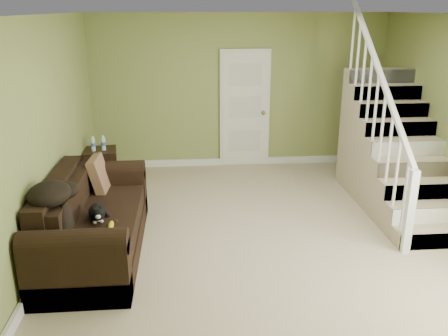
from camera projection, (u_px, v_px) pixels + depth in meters
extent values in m
cube|color=tan|center=(263.00, 233.00, 5.93)|extent=(5.00, 5.50, 0.01)
cube|color=white|center=(269.00, 14.00, 5.09)|extent=(5.00, 5.50, 0.01)
cube|color=#83904D|center=(239.00, 92.00, 8.10)|extent=(5.00, 0.04, 2.60)
cube|color=#83904D|center=(339.00, 243.00, 2.91)|extent=(5.00, 0.04, 2.60)
cube|color=#83904D|center=(45.00, 136.00, 5.31)|extent=(0.04, 5.50, 2.60)
cube|color=white|center=(238.00, 161.00, 8.47)|extent=(5.00, 0.04, 0.12)
cube|color=white|center=(60.00, 236.00, 5.71)|extent=(0.04, 5.50, 0.12)
cube|color=white|center=(245.00, 109.00, 8.17)|extent=(0.86, 0.05, 2.02)
cube|color=white|center=(245.00, 110.00, 8.15)|extent=(0.78, 0.04, 1.96)
sphere|color=olive|center=(264.00, 113.00, 8.15)|extent=(0.07, 0.07, 0.07)
cube|color=tan|center=(436.00, 236.00, 5.61)|extent=(1.00, 0.27, 0.20)
cylinder|color=white|center=(405.00, 194.00, 5.40)|extent=(0.04, 0.04, 0.90)
cube|color=tan|center=(426.00, 219.00, 5.83)|extent=(1.00, 0.27, 0.40)
cylinder|color=white|center=(397.00, 170.00, 5.59)|extent=(0.04, 0.04, 0.90)
cube|color=tan|center=(417.00, 203.00, 6.06)|extent=(1.00, 0.27, 0.60)
cylinder|color=white|center=(389.00, 147.00, 5.78)|extent=(0.04, 0.04, 0.90)
cube|color=tan|center=(408.00, 188.00, 6.28)|extent=(1.00, 0.27, 0.80)
cylinder|color=white|center=(382.00, 126.00, 5.97)|extent=(0.04, 0.04, 0.90)
cube|color=tan|center=(400.00, 174.00, 6.50)|extent=(1.00, 0.27, 1.00)
cylinder|color=white|center=(376.00, 106.00, 6.16)|extent=(0.04, 0.04, 0.90)
cube|color=tan|center=(393.00, 161.00, 6.72)|extent=(1.00, 0.27, 1.20)
cylinder|color=white|center=(370.00, 88.00, 6.35)|extent=(0.04, 0.04, 0.90)
cube|color=tan|center=(386.00, 149.00, 6.95)|extent=(1.00, 0.27, 1.40)
cylinder|color=white|center=(364.00, 70.00, 6.54)|extent=(0.04, 0.04, 0.90)
cube|color=tan|center=(380.00, 138.00, 7.17)|extent=(1.00, 0.27, 1.60)
cylinder|color=white|center=(358.00, 53.00, 6.73)|extent=(0.04, 0.04, 0.90)
cube|color=tan|center=(373.00, 127.00, 7.39)|extent=(1.00, 0.27, 1.80)
cylinder|color=white|center=(353.00, 38.00, 6.92)|extent=(0.04, 0.04, 0.90)
cube|color=white|center=(409.00, 212.00, 5.30)|extent=(0.09, 0.09, 1.00)
cube|color=white|center=(379.00, 71.00, 6.02)|extent=(0.06, 2.46, 1.84)
cube|color=black|center=(97.00, 242.00, 5.42)|extent=(0.98, 2.27, 0.26)
cube|color=black|center=(105.00, 222.00, 5.35)|extent=(0.74, 1.72, 0.23)
cube|color=black|center=(77.00, 274.00, 4.41)|extent=(0.98, 0.26, 0.64)
cube|color=black|center=(109.00, 193.00, 6.31)|extent=(0.98, 0.26, 0.64)
cylinder|color=black|center=(74.00, 243.00, 4.30)|extent=(0.98, 0.26, 0.26)
cylinder|color=black|center=(107.00, 171.00, 6.21)|extent=(0.98, 0.26, 0.26)
cube|color=black|center=(58.00, 207.00, 5.25)|extent=(0.21, 1.76, 0.65)
cube|color=black|center=(72.00, 200.00, 5.23)|extent=(0.14, 1.70, 0.36)
cube|color=black|center=(101.00, 168.00, 7.39)|extent=(0.55, 0.55, 0.59)
cylinder|color=silver|center=(93.00, 145.00, 7.21)|extent=(0.06, 0.06, 0.20)
cylinder|color=blue|center=(93.00, 145.00, 7.21)|extent=(0.07, 0.07, 0.05)
cylinder|color=white|center=(92.00, 137.00, 7.17)|extent=(0.03, 0.03, 0.03)
cylinder|color=silver|center=(103.00, 144.00, 7.25)|extent=(0.06, 0.06, 0.20)
cylinder|color=blue|center=(103.00, 144.00, 7.25)|extent=(0.07, 0.07, 0.05)
cylinder|color=white|center=(103.00, 136.00, 7.22)|extent=(0.03, 0.03, 0.03)
ellipsoid|color=black|center=(97.00, 212.00, 5.12)|extent=(0.25, 0.35, 0.17)
ellipsoid|color=white|center=(96.00, 218.00, 5.06)|extent=(0.13, 0.15, 0.09)
sphere|color=black|center=(94.00, 213.00, 4.95)|extent=(0.14, 0.14, 0.12)
ellipsoid|color=white|center=(93.00, 217.00, 4.91)|extent=(0.07, 0.06, 0.05)
cone|color=black|center=(90.00, 208.00, 4.94)|extent=(0.05, 0.05, 0.05)
cone|color=black|center=(97.00, 208.00, 4.94)|extent=(0.05, 0.05, 0.05)
cylinder|color=black|center=(107.00, 213.00, 5.26)|extent=(0.14, 0.23, 0.03)
ellipsoid|color=yellow|center=(111.00, 225.00, 4.94)|extent=(0.06, 0.20, 0.06)
cube|color=#4C2E1E|center=(99.00, 174.00, 5.95)|extent=(0.24, 0.46, 0.46)
ellipsoid|color=black|center=(49.00, 194.00, 4.67)|extent=(0.45, 0.57, 0.22)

